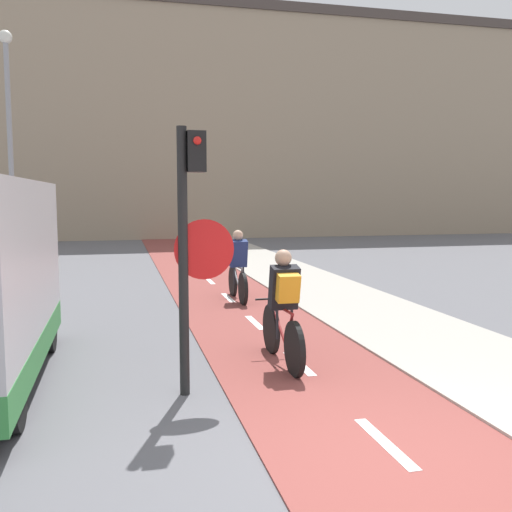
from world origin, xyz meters
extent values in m
plane|color=#5B5B60|center=(0.00, 0.00, 0.00)|extent=(120.00, 120.00, 0.00)
cube|color=brown|center=(0.00, 0.00, 0.01)|extent=(2.31, 60.00, 0.02)
cube|color=white|center=(0.00, 0.50, 0.02)|extent=(0.12, 1.10, 0.00)
cube|color=white|center=(0.00, 3.00, 0.02)|extent=(0.12, 1.10, 0.00)
cube|color=white|center=(0.00, 5.50, 0.02)|extent=(0.12, 1.10, 0.00)
cube|color=white|center=(0.00, 8.00, 0.02)|extent=(0.12, 1.10, 0.00)
cube|color=white|center=(0.00, 10.50, 0.02)|extent=(0.12, 1.10, 0.00)
cube|color=white|center=(0.00, 13.00, 0.02)|extent=(0.12, 1.10, 0.00)
cube|color=white|center=(0.00, 15.50, 0.02)|extent=(0.12, 1.10, 0.00)
cube|color=gray|center=(0.00, 27.68, 5.82)|extent=(60.00, 5.00, 11.64)
cube|color=#473D38|center=(0.00, 27.68, 11.89)|extent=(60.00, 5.20, 0.50)
cylinder|color=black|center=(-1.59, 2.24, 1.49)|extent=(0.11, 0.11, 2.97)
cube|color=black|center=(-1.44, 2.24, 2.70)|extent=(0.20, 0.20, 0.44)
sphere|color=red|center=(-1.44, 2.13, 2.81)|extent=(0.09, 0.09, 0.09)
cone|color=red|center=(-1.36, 2.24, 1.64)|extent=(0.67, 0.01, 0.67)
cone|color=silver|center=(-1.36, 2.24, 1.64)|extent=(0.60, 0.02, 0.60)
cylinder|color=gray|center=(-5.15, 13.28, 3.22)|extent=(0.14, 0.14, 6.44)
sphere|color=silver|center=(-5.15, 13.28, 6.55)|extent=(0.36, 0.36, 0.36)
cylinder|color=black|center=(-0.21, 2.54, 0.35)|extent=(0.07, 0.70, 0.70)
cylinder|color=black|center=(-0.21, 3.64, 0.35)|extent=(0.07, 0.70, 0.70)
cylinder|color=maroon|center=(-0.21, 3.30, 0.53)|extent=(0.04, 0.70, 0.43)
cylinder|color=maroon|center=(-0.21, 2.79, 0.55)|extent=(0.04, 0.37, 0.46)
cylinder|color=maroon|center=(-0.21, 3.13, 0.75)|extent=(0.04, 1.02, 0.07)
cylinder|color=maroon|center=(-0.21, 2.75, 0.34)|extent=(0.04, 0.42, 0.05)
cylinder|color=black|center=(-0.21, 3.64, 0.78)|extent=(0.46, 0.03, 0.03)
cube|color=black|center=(-0.21, 3.01, 1.05)|extent=(0.36, 0.31, 0.59)
sphere|color=tan|center=(-0.21, 3.05, 1.43)|extent=(0.22, 0.22, 0.22)
cylinder|color=#232328|center=(-0.31, 2.98, 0.60)|extent=(0.04, 0.07, 0.44)
cylinder|color=#232328|center=(-0.11, 2.98, 0.60)|extent=(0.04, 0.07, 0.44)
cube|color=orange|center=(-0.21, 2.83, 1.07)|extent=(0.28, 0.23, 0.39)
cylinder|color=black|center=(0.16, 7.21, 0.34)|extent=(0.07, 0.67, 0.67)
cylinder|color=black|center=(0.16, 8.27, 0.34)|extent=(0.07, 0.67, 0.67)
cylinder|color=slate|center=(0.16, 7.94, 0.51)|extent=(0.04, 0.67, 0.42)
cylinder|color=slate|center=(0.16, 7.45, 0.53)|extent=(0.04, 0.35, 0.44)
cylinder|color=slate|center=(0.16, 7.78, 0.72)|extent=(0.04, 0.98, 0.07)
cylinder|color=slate|center=(0.16, 7.41, 0.33)|extent=(0.04, 0.40, 0.05)
cylinder|color=black|center=(0.16, 8.27, 0.76)|extent=(0.46, 0.03, 0.03)
cube|color=navy|center=(0.16, 7.66, 1.02)|extent=(0.36, 0.31, 0.59)
sphere|color=tan|center=(0.16, 7.70, 1.40)|extent=(0.22, 0.22, 0.22)
cylinder|color=#232328|center=(0.06, 7.63, 0.58)|extent=(0.04, 0.07, 0.42)
cylinder|color=#232328|center=(0.26, 7.63, 0.58)|extent=(0.04, 0.07, 0.42)
cylinder|color=black|center=(-3.29, 4.47, 0.35)|extent=(0.18, 0.70, 0.70)
cylinder|color=black|center=(-3.29, 1.60, 0.35)|extent=(0.18, 0.70, 0.70)
camera|label=1|loc=(-2.28, -4.00, 2.23)|focal=40.00mm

